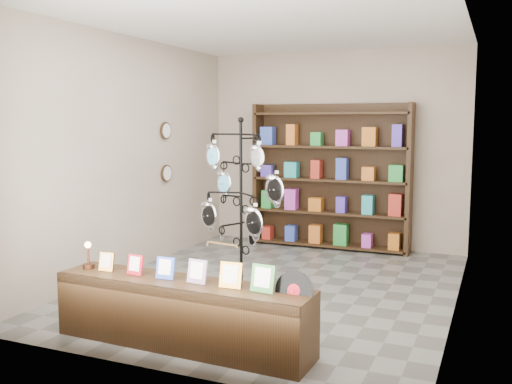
% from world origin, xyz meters
% --- Properties ---
extents(ground, '(5.00, 5.00, 0.00)m').
position_xyz_m(ground, '(0.00, 0.00, 0.00)').
color(ground, slate).
rests_on(ground, ground).
extents(room_envelope, '(5.00, 5.00, 5.00)m').
position_xyz_m(room_envelope, '(0.00, 0.00, 1.85)').
color(room_envelope, '#B4A391').
rests_on(room_envelope, ground).
extents(display_tree, '(1.04, 1.00, 1.97)m').
position_xyz_m(display_tree, '(-0.24, -0.43, 1.14)').
color(display_tree, black).
rests_on(display_tree, ground).
extents(front_shelf, '(2.34, 0.55, 0.82)m').
position_xyz_m(front_shelf, '(-0.09, -2.00, 0.29)').
color(front_shelf, black).
rests_on(front_shelf, ground).
extents(back_shelving, '(2.42, 0.36, 2.20)m').
position_xyz_m(back_shelving, '(0.00, 2.30, 1.03)').
color(back_shelving, black).
rests_on(back_shelving, ground).
extents(wall_clocks, '(0.03, 0.24, 0.84)m').
position_xyz_m(wall_clocks, '(-1.97, 0.80, 1.50)').
color(wall_clocks, black).
rests_on(wall_clocks, ground).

